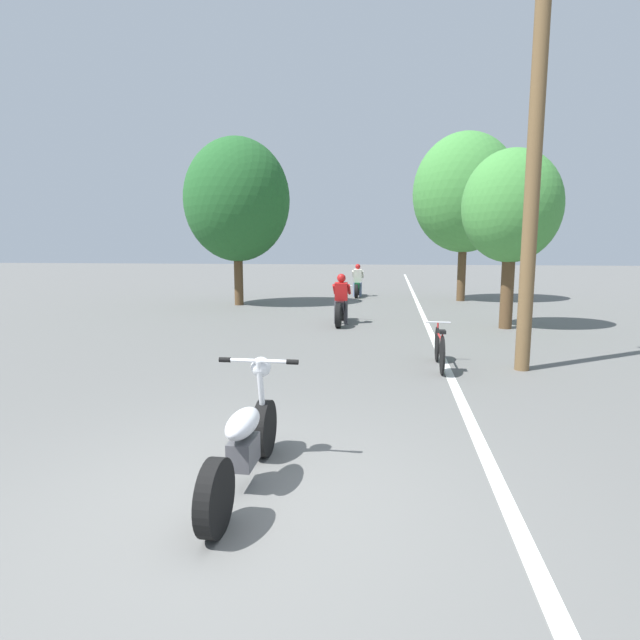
% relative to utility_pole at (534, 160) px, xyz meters
% --- Properties ---
extents(ground_plane, '(120.00, 120.00, 0.00)m').
position_rel_utility_pole_xyz_m(ground_plane, '(-3.33, -5.02, -3.45)').
color(ground_plane, '#60605E').
extents(lane_stripe_edge, '(0.14, 48.00, 0.01)m').
position_rel_utility_pole_xyz_m(lane_stripe_edge, '(-1.26, 7.22, -3.45)').
color(lane_stripe_edge, white).
rests_on(lane_stripe_edge, ground).
extents(utility_pole, '(1.10, 0.24, 6.73)m').
position_rel_utility_pole_xyz_m(utility_pole, '(0.00, 0.00, 0.00)').
color(utility_pole, brown).
rests_on(utility_pole, ground).
extents(roadside_tree_right_near, '(2.44, 2.20, 4.50)m').
position_rel_utility_pole_xyz_m(roadside_tree_right_near, '(0.70, 4.58, -0.39)').
color(roadside_tree_right_near, '#513A23').
rests_on(roadside_tree_right_near, ground).
extents(roadside_tree_right_far, '(3.93, 3.53, 6.41)m').
position_rel_utility_pole_xyz_m(roadside_tree_right_far, '(0.46, 11.44, 0.68)').
color(roadside_tree_right_far, '#513A23').
rests_on(roadside_tree_right_far, ground).
extents(roadside_tree_left, '(3.77, 3.39, 5.92)m').
position_rel_utility_pole_xyz_m(roadside_tree_left, '(-7.73, 8.78, 0.28)').
color(roadside_tree_left, '#513A23').
rests_on(roadside_tree_left, ground).
extents(motorcycle_foreground, '(0.76, 1.97, 1.03)m').
position_rel_utility_pole_xyz_m(motorcycle_foreground, '(-3.44, -4.73, -3.05)').
color(motorcycle_foreground, black).
rests_on(motorcycle_foreground, ground).
extents(motorcycle_rider_lead, '(0.50, 2.06, 1.37)m').
position_rel_utility_pole_xyz_m(motorcycle_rider_lead, '(-3.58, 4.75, -2.93)').
color(motorcycle_rider_lead, black).
rests_on(motorcycle_rider_lead, ground).
extents(motorcycle_rider_far, '(0.50, 2.00, 1.39)m').
position_rel_utility_pole_xyz_m(motorcycle_rider_far, '(-3.68, 12.60, -2.93)').
color(motorcycle_rider_far, black).
rests_on(motorcycle_rider_far, ground).
extents(bicycle_parked, '(0.44, 1.61, 0.74)m').
position_rel_utility_pole_xyz_m(bicycle_parked, '(-1.38, -0.03, -3.11)').
color(bicycle_parked, black).
rests_on(bicycle_parked, ground).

